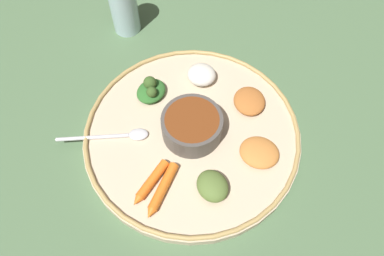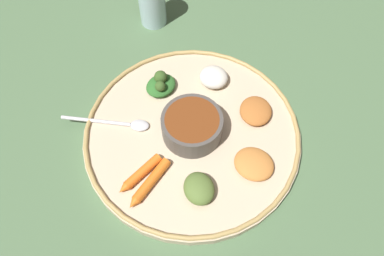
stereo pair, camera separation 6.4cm
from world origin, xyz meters
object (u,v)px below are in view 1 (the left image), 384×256
Objects in this scene: spoon at (118,136)px; greens_pile at (151,90)px; carrot_near_spoon at (151,182)px; drinking_glass at (124,10)px; carrot_outer at (162,190)px; center_bowl at (192,125)px.

greens_pile is (0.09, -0.05, 0.01)m from spoon.
drinking_glass reaches higher than carrot_near_spoon.
carrot_near_spoon is at bearing -167.67° from drinking_glass.
spoon is at bearing -176.73° from drinking_glass.
carrot_outer is at bearing -139.83° from spoon.
center_bowl is 1.28× the size of carrot_near_spoon.
center_bowl reaches higher than greens_pile.
drinking_glass is (0.39, 0.10, 0.02)m from carrot_outer.
spoon is 0.11m from greens_pile.
greens_pile is 0.80× the size of carrot_outer.
greens_pile is at bearing 9.38° from carrot_outer.
carrot_outer is (-0.10, -0.08, 0.00)m from spoon.
spoon is at bearing 95.23° from center_bowl.
spoon is 0.29m from drinking_glass.
spoon is 2.09× the size of greens_pile.
center_bowl is 0.66× the size of spoon.
greens_pile is 0.20m from carrot_outer.
carrot_outer is (-0.11, 0.05, -0.02)m from center_bowl.
carrot_outer is 0.40m from drinking_glass.
carrot_near_spoon reaches higher than spoon.
center_bowl is 0.12m from carrot_outer.
carrot_near_spoon is (-0.18, -0.01, -0.01)m from greens_pile.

